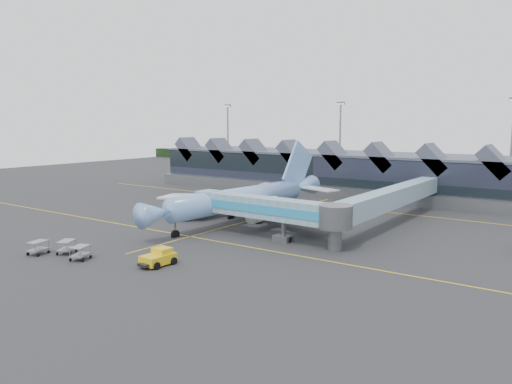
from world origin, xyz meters
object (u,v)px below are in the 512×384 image
Objects in this scene: main_airliner at (245,198)px; pushback_tug at (158,258)px; jet_bridge at (277,211)px; fuel_truck at (193,207)px.

pushback_tug is (7.35, -26.94, -3.10)m from main_airliner.
pushback_tug is at bearing -102.31° from jet_bridge.
pushback_tug is (-4.65, -18.35, -3.42)m from jet_bridge.
main_airliner is 1.63× the size of jet_bridge.
main_airliner is 9.29× the size of pushback_tug.
main_airliner is 28.10m from pushback_tug.
jet_bridge is 5.70× the size of pushback_tug.
main_airliner is 4.35× the size of fuel_truck.
jet_bridge is (12.00, -8.60, 0.32)m from main_airliner.
fuel_truck is 30.23m from pushback_tug.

